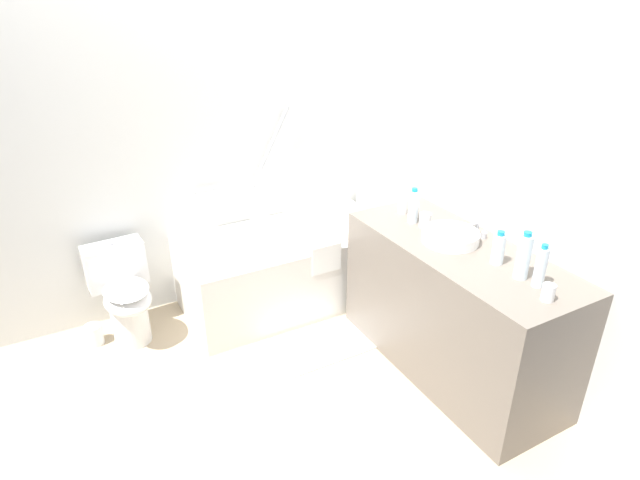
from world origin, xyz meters
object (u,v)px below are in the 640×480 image
Objects in this scene: drinking_glass_3 at (548,292)px; toilet_paper_roll at (94,335)px; sink_basin at (450,237)px; water_bottle_0 at (541,267)px; water_bottle_2 at (524,257)px; toilet at (124,293)px; water_bottle_1 at (498,249)px; drinking_glass_0 at (403,205)px; water_bottle_3 at (413,206)px; drinking_glass_2 at (414,210)px; bath_mat at (322,344)px; bathtub at (288,265)px; sink_faucet at (475,229)px; drinking_glass_1 at (425,220)px.

drinking_glass_3 is 0.59× the size of toilet_paper_roll.
sink_basin is at bearing 88.17° from drinking_glass_3.
water_bottle_2 reaches higher than water_bottle_0.
drinking_glass_3 is (1.64, -1.85, 0.52)m from toilet.
water_bottle_1 reaches higher than toilet_paper_roll.
water_bottle_2 is 3.06× the size of drinking_glass_3.
water_bottle_1 is (0.04, -0.32, 0.05)m from sink_basin.
drinking_glass_0 is (-0.02, 0.79, -0.03)m from water_bottle_1.
sink_basin is 1.44× the size of water_bottle_3.
water_bottle_3 reaches higher than drinking_glass_2.
water_bottle_3 reaches higher than toilet_paper_roll.
toilet is 2.90× the size of water_bottle_3.
water_bottle_2 is at bearing -93.32° from water_bottle_1.
water_bottle_3 is at bearing -13.38° from bath_mat.
sink_basin is at bearing 94.03° from water_bottle_0.
bath_mat is (-0.62, 1.04, -0.92)m from water_bottle_0.
bathtub reaches higher than toilet.
water_bottle_0 is at bearing -86.20° from water_bottle_3.
sink_faucet reaches higher than bath_mat.
sink_basin is 0.59m from water_bottle_0.
drinking_glass_2 is at bearing 89.53° from water_bottle_2.
water_bottle_0 is 0.35× the size of bath_mat.
drinking_glass_1 is (1.66, -0.93, 0.53)m from toilet.
water_bottle_0 is 0.97m from drinking_glass_2.
water_bottle_3 reaches higher than toilet.
drinking_glass_1 is 0.61× the size of toilet_paper_roll.
toilet is 4.66× the size of toilet_paper_roll.
water_bottle_3 reaches higher than drinking_glass_0.
water_bottle_2 is (-0.16, -0.48, 0.08)m from sink_faucet.
sink_basin is 0.32m from water_bottle_1.
bathtub is at bearing 111.96° from water_bottle_1.
water_bottle_3 reaches higher than sink_basin.
water_bottle_2 reaches higher than bath_mat.
drinking_glass_1 is (0.02, -0.09, -0.06)m from water_bottle_3.
bathtub is 1.06m from drinking_glass_2.
water_bottle_3 is at bearing 93.80° from water_bottle_0.
drinking_glass_2 reaches higher than toilet_paper_roll.
drinking_glass_1 is at bearing -27.06° from toilet_paper_roll.
drinking_glass_2 is 0.64× the size of toilet_paper_roll.
drinking_glass_2 reaches higher than sink_faucet.
toilet is at bearing -8.98° from toilet_paper_roll.
drinking_glass_1 is (-0.03, 0.71, -0.08)m from water_bottle_2.
drinking_glass_2 is at bearing -51.03° from bathtub.
water_bottle_0 reaches higher than drinking_glass_0.
toilet is 2.50m from water_bottle_0.
sink_faucet is 0.35m from water_bottle_1.
drinking_glass_0 reaches higher than bath_mat.
drinking_glass_1 reaches higher than toilet.
toilet is 2.01× the size of sink_basin.
drinking_glass_1 is at bearing 88.67° from sink_basin.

